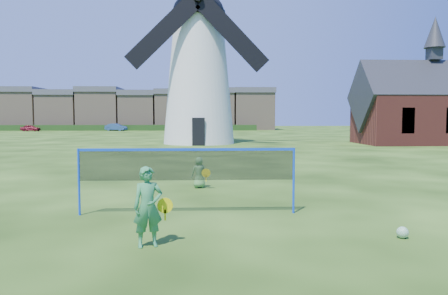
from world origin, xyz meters
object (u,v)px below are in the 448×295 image
player_girl (148,207)px  player_boy (199,172)px  car_left (31,128)px  car_right (116,127)px  windmill (199,69)px  badminton_net (187,166)px  play_ball (402,232)px  chapel (432,108)px

player_girl → player_boy: player_girl is taller
car_left → car_right: 13.98m
windmill → car_right: windmill is taller
player_girl → player_boy: bearing=65.6°
windmill → car_left: size_ratio=5.63×
windmill → badminton_net: bearing=-89.8°
badminton_net → player_boy: size_ratio=5.04×
windmill → badminton_net: size_ratio=3.56×
car_right → play_ball: bearing=-144.1°
windmill → play_ball: 30.70m
player_boy → car_left: 65.99m
badminton_net → play_ball: size_ratio=22.95×
player_boy → car_left: (-29.15, 59.20, 0.04)m
player_girl → play_ball: player_girl is taller
windmill → chapel: size_ratio=1.39×
chapel → player_girl: size_ratio=9.13×
windmill → player_boy: 24.57m
windmill → car_left: (-28.81, 35.38, -5.98)m
car_left → chapel: bearing=-120.6°
player_girl → player_boy: 6.27m
car_left → player_girl: bearing=-150.2°
windmill → car_left: windmill is taller
play_ball → car_right: bearing=106.0°
badminton_net → car_right: size_ratio=1.32×
player_girl → car_left: player_girl is taller
windmill → car_left: bearing=129.2°
chapel → player_girl: 35.29m
chapel → car_right: 52.48m
badminton_net → player_boy: (0.22, 3.72, -0.64)m
player_boy → car_right: 63.12m
car_left → badminton_net: bearing=-148.9°
player_boy → chapel: bearing=-137.7°
player_girl → car_right: player_girl is taller
windmill → play_ball: windmill is taller
chapel → car_right: chapel is taller
badminton_net → play_ball: 4.76m
car_right → player_girl: bearing=-147.9°
windmill → car_right: 40.73m
chapel → car_left: chapel is taller
badminton_net → car_right: (-15.10, 64.96, -0.51)m
badminton_net → player_girl: (-0.58, -2.49, -0.44)m
chapel → player_girl: chapel is taller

